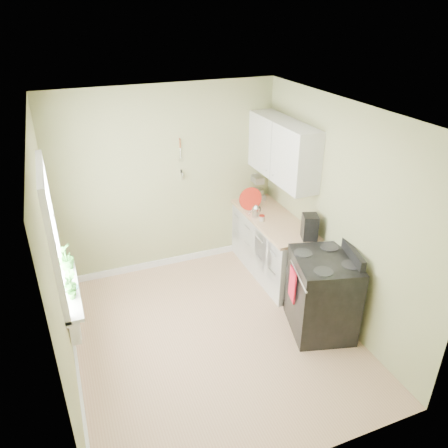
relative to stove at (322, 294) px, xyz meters
name	(u,v)px	position (x,y,z in m)	size (l,w,h in m)	color
floor	(213,336)	(-1.28, 0.33, -0.51)	(3.20, 3.60, 0.02)	tan
ceiling	(210,112)	(-1.28, 0.33, 2.21)	(3.20, 3.60, 0.02)	white
wall_back	(168,181)	(-1.28, 2.14, 0.85)	(3.20, 0.02, 2.70)	tan
wall_left	(54,269)	(-2.89, 0.33, 0.85)	(0.02, 3.60, 2.70)	tan
wall_right	(338,215)	(0.33, 0.33, 0.85)	(0.02, 3.60, 2.70)	tan
base_cabinets	(272,247)	(0.02, 1.33, -0.07)	(0.60, 1.60, 0.87)	silver
countertop	(273,219)	(0.01, 1.33, 0.39)	(0.64, 1.60, 0.04)	tan
upper_cabinets	(282,150)	(0.15, 1.43, 1.35)	(0.35, 1.40, 0.80)	silver
window	(52,236)	(-2.86, 0.63, 1.05)	(0.06, 1.14, 1.44)	white
window_sill	(70,290)	(-2.79, 0.63, 0.38)	(0.18, 1.14, 0.04)	white
radiator	(73,318)	(-2.82, 0.58, 0.05)	(0.12, 0.50, 0.35)	white
wall_utensils	(181,166)	(-1.08, 2.11, 1.06)	(0.02, 0.14, 0.58)	tan
stove	(322,294)	(0.00, 0.00, 0.00)	(0.90, 0.96, 1.12)	black
stand_mixer	(256,187)	(0.09, 2.07, 0.58)	(0.22, 0.35, 0.41)	#B2B2B7
kettle	(256,211)	(-0.21, 1.44, 0.50)	(0.18, 0.10, 0.18)	silver
coffee_maker	(309,227)	(0.15, 0.63, 0.56)	(0.25, 0.26, 0.33)	black
red_tray	(250,199)	(-0.18, 1.69, 0.58)	(0.34, 0.34, 0.02)	#A61F12
jar	(262,218)	(-0.18, 1.30, 0.45)	(0.08, 0.08, 0.08)	#A8A18B
plant_a	(70,288)	(-2.78, 0.43, 0.53)	(0.14, 0.10, 0.27)	#2E7725
plant_b	(70,283)	(-2.78, 0.52, 0.54)	(0.16, 0.13, 0.28)	#2E7725
plant_c	(66,257)	(-2.78, 1.06, 0.55)	(0.17, 0.17, 0.31)	#2E7725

